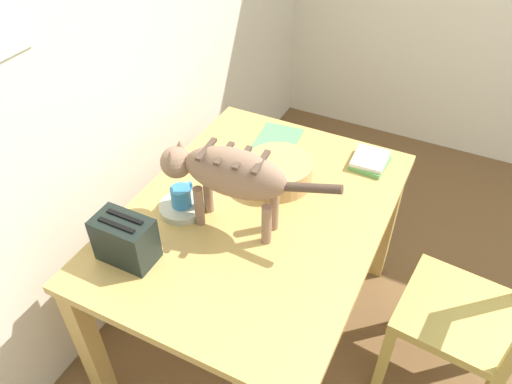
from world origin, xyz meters
The scene contains 10 objects.
wall_rear centered at (0.00, 2.19, 1.25)m, with size 4.58×0.11×2.50m.
dining_table centered at (0.08, 1.49, 0.65)m, with size 1.27×0.94×0.74m.
cat centered at (-0.02, 1.55, 0.97)m, with size 0.17×0.66×0.34m.
saucer_bowl centered at (-0.04, 1.75, 0.75)m, with size 0.18×0.18×0.03m, color #B8BCA3.
coffee_mug centered at (-0.03, 1.75, 0.80)m, with size 0.12×0.08×0.08m.
magazine centered at (0.53, 1.61, 0.74)m, with size 0.29×0.19×0.01m, color #569561.
book_stack centered at (0.56, 1.18, 0.76)m, with size 0.17×0.15×0.04m.
wicker_basket centered at (0.29, 1.49, 0.79)m, with size 0.28×0.28×0.10m.
toaster centered at (-0.32, 1.78, 0.82)m, with size 0.12×0.20×0.18m.
wooden_chair_near centered at (0.20, 0.64, 0.46)m, with size 0.46×0.46×0.94m.
Camera 1 is at (-1.17, 0.87, 2.03)m, focal length 34.79 mm.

